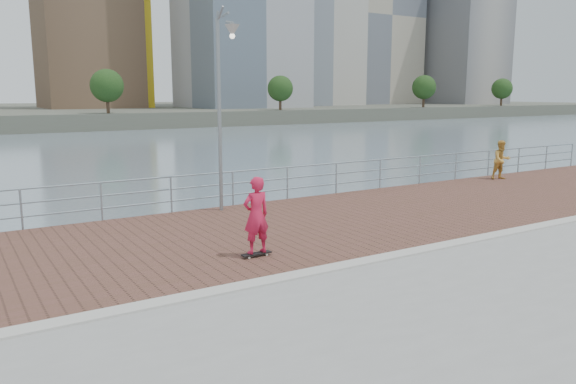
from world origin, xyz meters
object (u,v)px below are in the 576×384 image
street_lamp (225,75)px  skateboarder (256,215)px  guardrail (203,187)px  bystander (502,160)px

street_lamp → skateboarder: size_ratio=3.38×
guardrail → bystander: bearing=-4.2°
skateboarder → bystander: skateboarder is taller
bystander → street_lamp: bearing=-163.5°
street_lamp → bystander: (12.56, -0.04, -3.24)m
street_lamp → skateboarder: 5.67m
guardrail → street_lamp: 3.52m
guardrail → street_lamp: (0.38, -0.92, 3.38)m
guardrail → street_lamp: street_lamp is taller
guardrail → bystander: (12.94, -0.96, 0.13)m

